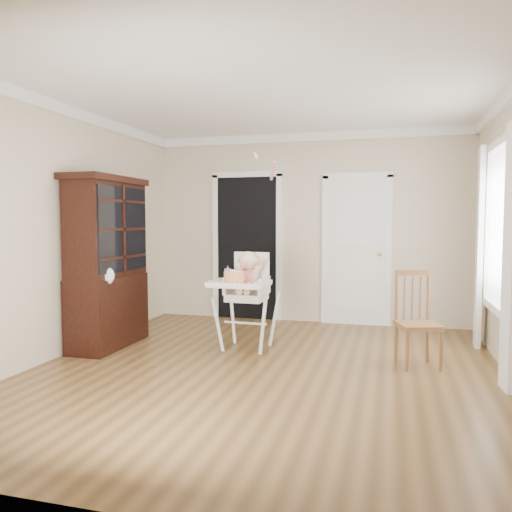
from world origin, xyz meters
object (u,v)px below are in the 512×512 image
(high_chair, at_px, (247,288))
(dining_chair, at_px, (417,322))
(china_cabinet, at_px, (108,262))
(sippy_cup, at_px, (228,274))
(cake, at_px, (235,278))

(high_chair, distance_m, dining_chair, 1.87)
(dining_chair, bearing_deg, china_cabinet, 163.92)
(high_chair, bearing_deg, dining_chair, -4.42)
(high_chair, height_order, sippy_cup, high_chair)
(china_cabinet, xyz_separation_m, dining_chair, (3.42, 0.11, -0.54))
(china_cabinet, height_order, dining_chair, china_cabinet)
(high_chair, xyz_separation_m, sippy_cup, (-0.20, -0.08, 0.16))
(sippy_cup, height_order, china_cabinet, china_cabinet)
(cake, height_order, dining_chair, dining_chair)
(china_cabinet, bearing_deg, sippy_cup, 9.79)
(dining_chair, bearing_deg, cake, 164.51)
(china_cabinet, bearing_deg, cake, 1.03)
(sippy_cup, relative_size, china_cabinet, 0.09)
(high_chair, relative_size, sippy_cup, 6.22)
(sippy_cup, bearing_deg, china_cabinet, -170.21)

